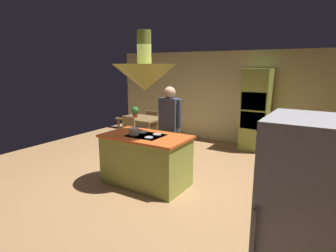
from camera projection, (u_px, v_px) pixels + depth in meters
name	position (u px, v px, depth m)	size (l,w,h in m)	color
ground	(153.00, 180.00, 5.36)	(8.16, 8.16, 0.00)	#AD7F51
wall_back	(221.00, 97.00, 7.95)	(6.80, 0.10, 2.55)	beige
kitchen_island	(146.00, 160.00, 5.09)	(1.56, 0.90, 0.95)	#939E42
counter_run_right	(326.00, 177.00, 4.29)	(0.73, 2.40, 0.93)	#939E42
oven_tower	(256.00, 110.00, 7.10)	(0.66, 0.62, 2.08)	#939E42
refrigerator	(309.00, 232.00, 2.15)	(0.72, 0.74, 1.78)	silver
dining_table	(141.00, 121.00, 7.67)	(1.14, 0.83, 0.76)	olive
person_at_island	(170.00, 124.00, 5.54)	(0.53, 0.23, 1.76)	tan
range_hood	(145.00, 76.00, 4.77)	(1.10, 1.10, 1.00)	#939E42
pendant_light_over_table	(140.00, 77.00, 7.42)	(0.32, 0.32, 0.82)	#E0B266
chair_facing_island	(126.00, 131.00, 7.17)	(0.40, 0.40, 0.87)	olive
chair_by_back_wall	(154.00, 123.00, 8.23)	(0.40, 0.40, 0.87)	olive
potted_plant_on_table	(135.00, 111.00, 7.60)	(0.20, 0.20, 0.30)	#99382D
cup_on_table	(130.00, 116.00, 7.57)	(0.07, 0.07, 0.09)	white
canister_flour	(328.00, 153.00, 3.69)	(0.12, 0.12, 0.19)	silver
canister_sugar	(329.00, 151.00, 3.84)	(0.12, 0.12, 0.15)	silver
microwave_on_counter	(332.00, 130.00, 4.76)	(0.46, 0.36, 0.28)	#232326
cooking_pot_on_cooktop	(134.00, 131.00, 4.95)	(0.18, 0.18, 0.12)	#B2B2B7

